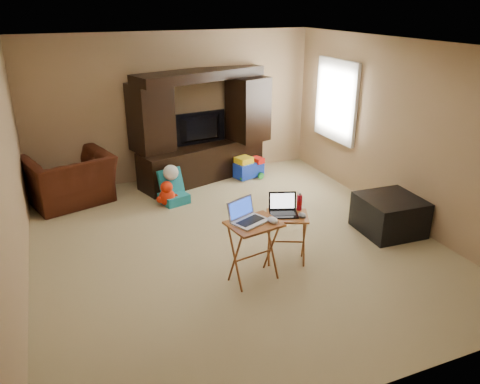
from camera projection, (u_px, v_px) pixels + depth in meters
name	position (u px, v px, depth m)	size (l,w,h in m)	color
floor	(234.00, 243.00, 6.15)	(5.50, 5.50, 0.00)	#CBBE8D
ceiling	(233.00, 45.00, 5.20)	(5.50, 5.50, 0.00)	silver
wall_back	(175.00, 107.00, 8.02)	(5.00, 5.00, 0.00)	tan
wall_front	(377.00, 260.00, 3.32)	(5.00, 5.00, 0.00)	tan
wall_left	(8.00, 180.00, 4.79)	(5.50, 5.50, 0.00)	tan
wall_right	(399.00, 131.00, 6.56)	(5.50, 5.50, 0.00)	tan
window_pane	(337.00, 100.00, 7.82)	(1.20, 1.20, 0.00)	white
window_frame	(336.00, 101.00, 7.81)	(0.06, 1.14, 1.34)	white
entertainment_center	(202.00, 127.00, 8.00)	(2.32, 0.58, 1.90)	black
television	(202.00, 129.00, 8.01)	(0.96, 0.13, 0.55)	black
recliner	(70.00, 179.00, 7.22)	(1.20, 1.05, 0.78)	#441A0E
child_rocker	(173.00, 187.00, 7.27)	(0.39, 0.45, 0.52)	#187484
plush_toy	(167.00, 193.00, 7.20)	(0.36, 0.30, 0.40)	red
push_toy	(249.00, 167.00, 8.34)	(0.53, 0.38, 0.40)	blue
ottoman	(389.00, 215.00, 6.37)	(0.77, 0.77, 0.50)	black
tray_table_left	(254.00, 252.00, 5.21)	(0.55, 0.44, 0.72)	#A35827
tray_table_right	(286.00, 239.00, 5.60)	(0.48, 0.38, 0.62)	#935123
laptop_left	(250.00, 212.00, 5.04)	(0.38, 0.31, 0.24)	silver
laptop_right	(284.00, 206.00, 5.44)	(0.33, 0.27, 0.24)	black
mouse_left	(273.00, 220.00, 5.07)	(0.09, 0.15, 0.06)	silver
mouse_right	(302.00, 215.00, 5.42)	(0.08, 0.13, 0.05)	#3F3E44
water_bottle	(299.00, 202.00, 5.59)	(0.06, 0.06, 0.19)	red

